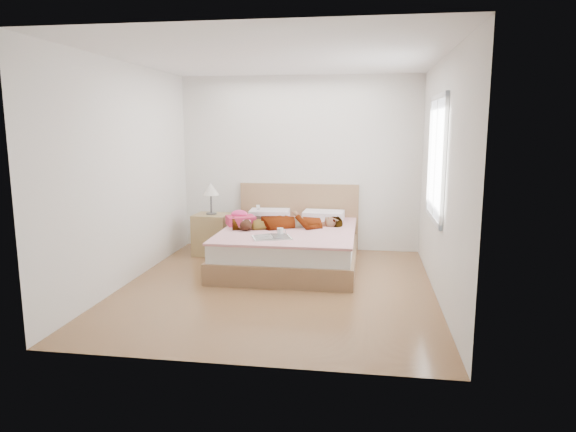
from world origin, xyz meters
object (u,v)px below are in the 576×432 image
object	(u,v)px
coffee_mug	(280,231)
plush_toy	(246,225)
woman	(288,219)
bed	(290,244)
nightstand	(212,231)
phone	(258,207)
towel	(240,219)
magazine	(272,237)

from	to	relation	value
coffee_mug	plush_toy	size ratio (longest dim) A/B	0.46
woman	bed	distance (m)	0.34
woman	nightstand	xyz separation A→B (m)	(-1.18, 0.34, -0.27)
phone	bed	xyz separation A→B (m)	(0.53, -0.43, -0.43)
towel	coffee_mug	distance (m)	0.89
magazine	towel	bearing A→B (deg)	126.76
woman	plush_toy	size ratio (longest dim) A/B	5.95
towel	woman	bearing A→B (deg)	-5.55
phone	towel	world-z (taller)	phone
bed	nightstand	xyz separation A→B (m)	(-1.21, 0.38, 0.07)
magazine	plush_toy	bearing A→B (deg)	135.55
phone	plush_toy	world-z (taller)	phone
towel	coffee_mug	bearing A→B (deg)	-42.08
phone	towel	distance (m)	0.40
magazine	nightstand	distance (m)	1.53
woman	phone	size ratio (longest dim) A/B	14.71
woman	phone	distance (m)	0.65
nightstand	woman	bearing A→B (deg)	-16.17
woman	coffee_mug	bearing A→B (deg)	-17.19
woman	magazine	xyz separation A→B (m)	(-0.09, -0.72, -0.10)
plush_toy	woman	bearing A→B (deg)	31.01
magazine	plush_toy	distance (m)	0.59
woman	plush_toy	distance (m)	0.60
coffee_mug	nightstand	distance (m)	1.47
bed	towel	world-z (taller)	bed
bed	plush_toy	distance (m)	0.68
bed	towel	bearing A→B (deg)	171.98
woman	nightstand	distance (m)	1.26
woman	phone	bearing A→B (deg)	-143.80
bed	plush_toy	world-z (taller)	bed
bed	plush_toy	xyz separation A→B (m)	(-0.54, -0.27, 0.31)
bed	coffee_mug	xyz separation A→B (m)	(-0.05, -0.50, 0.28)
bed	nightstand	world-z (taller)	nightstand
phone	magazine	size ratio (longest dim) A/B	0.19
phone	bed	distance (m)	0.81
plush_toy	nightstand	size ratio (longest dim) A/B	0.25
woman	bed	bearing A→B (deg)	26.25
magazine	nightstand	size ratio (longest dim) A/B	0.52
bed	magazine	distance (m)	0.74
phone	plush_toy	xyz separation A→B (m)	(-0.01, -0.71, -0.13)
nightstand	plush_toy	bearing A→B (deg)	-44.23
phone	magazine	xyz separation A→B (m)	(0.41, -1.12, -0.19)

